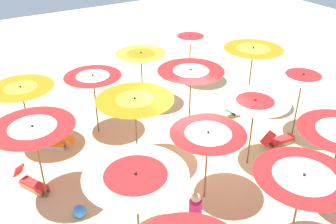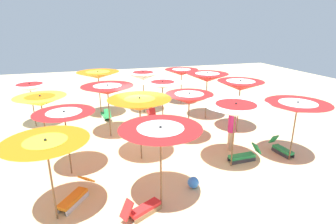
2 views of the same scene
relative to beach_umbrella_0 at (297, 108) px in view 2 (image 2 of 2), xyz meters
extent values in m
cube|color=beige|center=(3.32, 4.64, -2.08)|extent=(39.96, 39.96, 0.04)
cylinder|color=brown|center=(0.00, 0.00, -1.03)|extent=(0.05, 0.05, 2.05)
cone|color=red|center=(0.00, 0.00, -0.01)|extent=(2.23, 2.23, 0.36)
cone|color=white|center=(0.00, 0.00, 0.07)|extent=(1.30, 1.30, 0.21)
sphere|color=black|center=(0.00, 0.00, 0.20)|extent=(0.07, 0.07, 0.07)
cylinder|color=brown|center=(3.11, 0.38, -0.96)|extent=(0.05, 0.05, 2.20)
cone|color=red|center=(3.11, 0.38, 0.14)|extent=(2.09, 2.09, 0.44)
cone|color=white|center=(3.11, 0.38, 0.23)|extent=(1.28, 1.28, 0.27)
sphere|color=black|center=(3.11, 0.38, 0.39)|extent=(0.07, 0.07, 0.07)
cylinder|color=brown|center=(5.21, 1.04, -0.94)|extent=(0.05, 0.05, 2.23)
cone|color=red|center=(5.21, 1.04, 0.17)|extent=(2.17, 2.17, 0.44)
cone|color=white|center=(5.21, 1.04, 0.27)|extent=(1.26, 1.26, 0.25)
sphere|color=black|center=(5.21, 1.04, 0.42)|extent=(0.07, 0.07, 0.07)
cylinder|color=brown|center=(8.33, 1.32, -1.06)|extent=(0.05, 0.05, 2.00)
cone|color=red|center=(8.33, 1.32, -0.05)|extent=(2.09, 2.09, 0.38)
cone|color=white|center=(8.33, 1.32, 0.04)|extent=(1.17, 1.17, 0.21)
sphere|color=black|center=(8.33, 1.32, 0.16)|extent=(0.07, 0.07, 0.07)
cylinder|color=brown|center=(0.24, 2.32, -1.01)|extent=(0.05, 0.05, 2.09)
cone|color=white|center=(0.24, 2.32, 0.04)|extent=(2.27, 2.27, 0.44)
cone|color=red|center=(0.24, 2.32, 0.13)|extent=(1.37, 1.37, 0.26)
sphere|color=black|center=(0.24, 2.32, 0.29)|extent=(0.07, 0.07, 0.07)
cylinder|color=brown|center=(2.66, 3.03, -1.10)|extent=(0.05, 0.05, 1.92)
cone|color=red|center=(2.66, 3.03, -0.14)|extent=(1.99, 1.99, 0.43)
cone|color=white|center=(2.66, 3.03, -0.05)|extent=(1.21, 1.21, 0.26)
sphere|color=black|center=(2.66, 3.03, 0.10)|extent=(0.07, 0.07, 0.07)
cylinder|color=brown|center=(4.75, 3.57, -1.01)|extent=(0.05, 0.05, 2.10)
cone|color=white|center=(4.75, 3.57, 0.04)|extent=(2.04, 2.04, 0.30)
cone|color=red|center=(4.75, 3.57, 0.12)|extent=(1.12, 1.12, 0.17)
sphere|color=black|center=(4.75, 3.57, 0.22)|extent=(0.07, 0.07, 0.07)
cylinder|color=brown|center=(7.22, 3.99, -1.00)|extent=(0.05, 0.05, 2.11)
cone|color=white|center=(7.22, 3.99, 0.05)|extent=(2.09, 2.09, 0.44)
cone|color=red|center=(7.22, 3.99, 0.16)|extent=(1.16, 1.16, 0.24)
sphere|color=black|center=(7.22, 3.99, 0.31)|extent=(0.07, 0.07, 0.07)
cylinder|color=brown|center=(-1.15, 5.32, -0.99)|extent=(0.05, 0.05, 2.13)
cone|color=red|center=(-1.15, 5.32, 0.07)|extent=(2.15, 2.15, 0.41)
cone|color=white|center=(-1.15, 5.32, 0.17)|extent=(1.21, 1.21, 0.23)
sphere|color=black|center=(-1.15, 5.32, 0.31)|extent=(0.07, 0.07, 0.07)
cylinder|color=brown|center=(1.72, 5.28, -0.99)|extent=(0.05, 0.05, 2.14)
cone|color=orange|center=(1.72, 5.28, 0.08)|extent=(2.26, 2.26, 0.44)
cone|color=yellow|center=(1.72, 5.28, 0.20)|extent=(1.09, 1.09, 0.21)
sphere|color=black|center=(1.72, 5.28, 0.33)|extent=(0.07, 0.07, 0.07)
cylinder|color=brown|center=(4.28, 6.18, -0.99)|extent=(0.05, 0.05, 2.15)
cone|color=red|center=(4.28, 6.18, 0.09)|extent=(2.26, 2.26, 0.38)
cone|color=white|center=(4.28, 6.18, 0.18)|extent=(1.21, 1.21, 0.20)
sphere|color=black|center=(4.28, 6.18, 0.31)|extent=(0.07, 0.07, 0.07)
cylinder|color=brown|center=(7.24, 6.41, -0.91)|extent=(0.05, 0.05, 2.29)
cone|color=orange|center=(7.24, 6.41, 0.23)|extent=(2.22, 2.22, 0.36)
cone|color=yellow|center=(7.24, 6.41, 0.32)|extent=(1.23, 1.23, 0.20)
sphere|color=black|center=(7.24, 6.41, 0.44)|extent=(0.07, 0.07, 0.07)
cylinder|color=brown|center=(-0.85, 8.06, -1.06)|extent=(0.05, 0.05, 2.00)
cone|color=orange|center=(-0.85, 8.06, -0.06)|extent=(2.05, 2.05, 0.45)
cone|color=yellow|center=(-0.85, 8.06, 0.06)|extent=(1.01, 1.01, 0.22)
sphere|color=black|center=(-0.85, 8.06, 0.19)|extent=(0.07, 0.07, 0.07)
cylinder|color=brown|center=(1.41, 7.78, -1.04)|extent=(0.05, 0.05, 2.04)
cone|color=red|center=(1.41, 7.78, -0.02)|extent=(1.93, 1.93, 0.30)
cone|color=white|center=(1.41, 7.78, 0.05)|extent=(1.11, 1.11, 0.17)
sphere|color=black|center=(1.41, 7.78, 0.16)|extent=(0.07, 0.07, 0.07)
cylinder|color=brown|center=(3.76, 8.79, -1.06)|extent=(0.05, 0.05, 2.00)
cone|color=yellow|center=(3.76, 8.79, -0.05)|extent=(1.95, 1.95, 0.38)
cone|color=orange|center=(3.76, 8.79, 0.03)|extent=(1.12, 1.12, 0.22)
sphere|color=black|center=(3.76, 8.79, 0.17)|extent=(0.07, 0.07, 0.07)
cylinder|color=brown|center=(6.62, 9.63, -1.07)|extent=(0.05, 0.05, 1.97)
cone|color=white|center=(6.62, 9.63, -0.09)|extent=(2.09, 2.09, 0.35)
cone|color=red|center=(6.62, 9.63, -0.01)|extent=(1.19, 1.19, 0.20)
sphere|color=black|center=(6.62, 9.63, 0.12)|extent=(0.07, 0.07, 0.07)
cube|color=silver|center=(6.75, 6.38, -1.99)|extent=(0.96, 0.17, 0.14)
cube|color=silver|center=(6.80, 6.06, -1.99)|extent=(0.96, 0.17, 0.14)
cube|color=green|center=(6.78, 6.22, -1.87)|extent=(1.00, 0.44, 0.10)
cube|color=green|center=(6.16, 6.14, -1.59)|extent=(0.36, 0.36, 0.47)
cube|color=#333338|center=(0.47, -0.23, -1.99)|extent=(0.86, 0.11, 0.14)
cube|color=#333338|center=(0.45, 0.06, -1.99)|extent=(0.86, 0.11, 0.14)
cube|color=green|center=(0.46, -0.08, -1.87)|extent=(0.88, 0.36, 0.10)
cube|color=green|center=(1.00, -0.03, -1.64)|extent=(0.28, 0.31, 0.38)
cube|color=silver|center=(-0.45, 7.55, -1.99)|extent=(0.82, 0.61, 0.14)
cube|color=silver|center=(-0.26, 7.81, -1.99)|extent=(0.82, 0.61, 0.14)
cube|color=orange|center=(-0.36, 7.68, -1.87)|extent=(0.99, 0.84, 0.10)
cube|color=orange|center=(0.19, 7.28, -1.65)|extent=(0.51, 0.49, 0.37)
cube|color=olive|center=(-1.23, 5.89, -1.99)|extent=(0.45, 0.83, 0.14)
cube|color=olive|center=(-1.48, 5.76, -1.99)|extent=(0.45, 0.83, 0.14)
cube|color=red|center=(-1.36, 5.82, -1.87)|extent=(0.67, 0.95, 0.10)
cube|color=red|center=(-1.62, 6.34, -1.61)|extent=(0.38, 0.39, 0.45)
cube|color=#333338|center=(0.30, 1.75, -1.99)|extent=(0.06, 1.00, 0.14)
cube|color=#333338|center=(0.61, 1.76, -1.99)|extent=(0.06, 1.00, 0.14)
cube|color=green|center=(0.45, 1.75, -1.87)|extent=(0.34, 1.01, 0.10)
cube|color=green|center=(0.47, 1.14, -1.64)|extent=(0.32, 0.27, 0.39)
cube|color=olive|center=(6.49, 3.94, -1.99)|extent=(0.90, 0.10, 0.14)
cube|color=olive|center=(6.46, 3.62, -1.99)|extent=(0.90, 0.10, 0.14)
cube|color=red|center=(6.47, 3.78, -1.87)|extent=(0.92, 0.39, 0.10)
cube|color=red|center=(5.83, 3.83, -1.64)|extent=(0.44, 0.35, 0.39)
cylinder|color=#D8A87F|center=(1.38, 1.71, -1.66)|extent=(0.24, 0.24, 0.80)
cylinder|color=#D82672|center=(1.38, 1.71, -0.91)|extent=(0.30, 0.30, 0.70)
sphere|color=#D8A87F|center=(1.38, 1.71, -0.46)|extent=(0.22, 0.22, 0.22)
sphere|color=#337FE5|center=(-0.60, 4.13, -1.88)|extent=(0.36, 0.36, 0.36)
camera|label=1|loc=(-2.40, -3.32, 5.30)|focal=40.19mm
camera|label=2|loc=(-7.20, 6.99, 2.77)|focal=28.45mm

